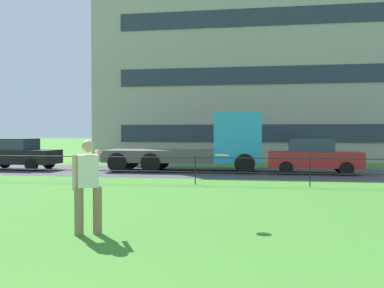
{
  "coord_description": "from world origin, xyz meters",
  "views": [
    {
      "loc": [
        2.26,
        -1.73,
        1.8
      ],
      "look_at": [
        0.49,
        9.22,
        1.52
      ],
      "focal_mm": 39.98,
      "sensor_mm": 36.0,
      "label": 1
    }
  ],
  "objects_px": {
    "person_thrower": "(88,183)",
    "flatbed_truck_center": "(207,146)",
    "car_black_far_right": "(17,154)",
    "apartment_building_background": "(283,61)",
    "frisbee": "(222,155)",
    "car_red_far_left": "(313,156)"
  },
  "relations": [
    {
      "from": "flatbed_truck_center",
      "to": "car_red_far_left",
      "type": "height_order",
      "value": "flatbed_truck_center"
    },
    {
      "from": "person_thrower",
      "to": "car_black_far_right",
      "type": "xyz_separation_m",
      "value": [
        -8.91,
        12.31,
        -0.13
      ]
    },
    {
      "from": "person_thrower",
      "to": "car_black_far_right",
      "type": "distance_m",
      "value": 15.19
    },
    {
      "from": "person_thrower",
      "to": "car_red_far_left",
      "type": "relative_size",
      "value": 0.42
    },
    {
      "from": "car_black_far_right",
      "to": "apartment_building_background",
      "type": "distance_m",
      "value": 21.06
    },
    {
      "from": "car_black_far_right",
      "to": "flatbed_truck_center",
      "type": "distance_m",
      "value": 9.45
    },
    {
      "from": "car_red_far_left",
      "to": "apartment_building_background",
      "type": "relative_size",
      "value": 0.16
    },
    {
      "from": "apartment_building_background",
      "to": "person_thrower",
      "type": "bearing_deg",
      "value": -99.98
    },
    {
      "from": "flatbed_truck_center",
      "to": "apartment_building_background",
      "type": "distance_m",
      "value": 16.04
    },
    {
      "from": "person_thrower",
      "to": "frisbee",
      "type": "relative_size",
      "value": 4.39
    },
    {
      "from": "car_black_far_right",
      "to": "frisbee",
      "type": "bearing_deg",
      "value": -44.2
    },
    {
      "from": "car_black_far_right",
      "to": "car_red_far_left",
      "type": "height_order",
      "value": "same"
    },
    {
      "from": "car_red_far_left",
      "to": "apartment_building_background",
      "type": "bearing_deg",
      "value": 92.38
    },
    {
      "from": "frisbee",
      "to": "flatbed_truck_center",
      "type": "xyz_separation_m",
      "value": [
        -1.73,
        11.29,
        -0.14
      ]
    },
    {
      "from": "person_thrower",
      "to": "frisbee",
      "type": "height_order",
      "value": "person_thrower"
    },
    {
      "from": "person_thrower",
      "to": "apartment_building_background",
      "type": "distance_m",
      "value": 28.09
    },
    {
      "from": "car_red_far_left",
      "to": "frisbee",
      "type": "bearing_deg",
      "value": -105.73
    },
    {
      "from": "car_black_far_right",
      "to": "car_red_far_left",
      "type": "relative_size",
      "value": 1.0
    },
    {
      "from": "frisbee",
      "to": "apartment_building_background",
      "type": "distance_m",
      "value": 26.3
    },
    {
      "from": "person_thrower",
      "to": "car_red_far_left",
      "type": "distance_m",
      "value": 13.5
    },
    {
      "from": "person_thrower",
      "to": "flatbed_truck_center",
      "type": "xyz_separation_m",
      "value": [
        0.52,
        12.73,
        0.31
      ]
    },
    {
      "from": "frisbee",
      "to": "flatbed_truck_center",
      "type": "relative_size",
      "value": 0.05
    }
  ]
}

